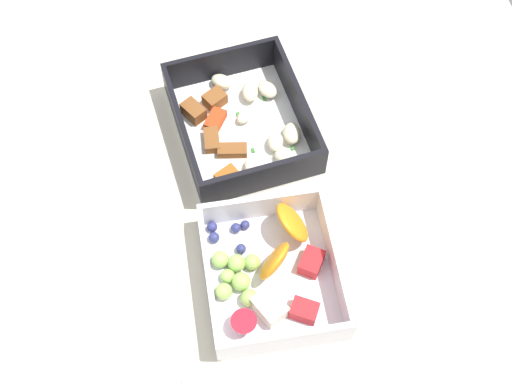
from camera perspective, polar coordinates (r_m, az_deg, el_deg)
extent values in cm
cube|color=beige|center=(75.39, 0.01, -0.77)|extent=(80.00, 80.00, 2.00)
cube|color=white|center=(79.06, -1.24, 5.41)|extent=(19.23, 16.56, 0.60)
cube|color=black|center=(72.46, 0.70, 1.27)|extent=(2.20, 14.70, 4.52)
cube|color=black|center=(82.14, -3.05, 11.11)|extent=(2.20, 14.70, 4.52)
cube|color=black|center=(76.19, -6.38, 5.17)|extent=(16.50, 2.40, 4.52)
cube|color=black|center=(78.39, 3.71, 7.75)|extent=(16.50, 2.40, 4.52)
ellipsoid|color=beige|center=(80.84, -0.54, 8.71)|extent=(3.19, 2.53, 1.42)
ellipsoid|color=beige|center=(82.02, -3.01, 9.59)|extent=(3.19, 3.30, 1.36)
ellipsoid|color=beige|center=(78.90, -1.04, 6.54)|extent=(2.35, 2.51, 1.03)
ellipsoid|color=beige|center=(77.28, 3.14, 5.12)|extent=(3.16, 2.41, 1.46)
ellipsoid|color=beige|center=(81.13, 1.02, 8.92)|extent=(3.33, 3.02, 1.37)
ellipsoid|color=beige|center=(75.60, 2.45, 3.03)|extent=(2.80, 2.86, 1.18)
ellipsoid|color=beige|center=(76.62, 1.69, 4.38)|extent=(3.01, 2.43, 1.32)
ellipsoid|color=beige|center=(75.03, -0.63, 2.27)|extent=(2.35, 1.87, 1.05)
cube|color=brown|center=(80.53, -3.61, 8.06)|extent=(3.02, 3.20, 1.63)
cube|color=#AD5B1E|center=(74.63, -2.50, 1.37)|extent=(2.88, 3.14, 1.03)
cube|color=brown|center=(79.58, -5.46, 7.02)|extent=(3.42, 3.12, 1.74)
cube|color=brown|center=(77.34, -3.87, 4.53)|extent=(3.24, 2.02, 1.14)
cube|color=brown|center=(76.48, -2.08, 3.64)|extent=(2.21, 3.68, 1.03)
cube|color=red|center=(78.99, -3.55, 6.27)|extent=(3.46, 3.15, 1.11)
cube|color=#387A33|center=(82.46, 1.26, 9.11)|extent=(0.60, 0.40, 0.20)
cube|color=#387A33|center=(79.93, -1.51, 6.77)|extent=(0.60, 0.40, 0.20)
cube|color=#387A33|center=(81.36, 0.71, 8.15)|extent=(0.60, 0.40, 0.20)
cube|color=#387A33|center=(76.92, -0.27, 3.63)|extent=(0.60, 0.40, 0.20)
cube|color=#387A33|center=(77.22, 3.20, 3.84)|extent=(0.60, 0.40, 0.20)
cube|color=white|center=(69.91, 1.41, -7.51)|extent=(16.11, 14.27, 0.60)
cube|color=white|center=(65.36, 2.63, -12.80)|extent=(1.07, 13.75, 3.92)
cube|color=white|center=(71.00, 0.38, -1.26)|extent=(1.07, 13.75, 3.92)
cube|color=white|center=(67.56, -4.09, -7.61)|extent=(14.47, 1.09, 3.92)
cube|color=white|center=(68.71, 6.88, -5.92)|extent=(14.47, 1.09, 3.92)
ellipsoid|color=orange|center=(69.59, 3.18, -2.67)|extent=(5.66, 4.97, 4.81)
ellipsoid|color=orange|center=(67.62, 1.89, -5.97)|extent=(5.41, 5.33, 4.88)
cube|color=red|center=(67.63, 4.23, -10.25)|extent=(3.13, 3.37, 1.63)
cube|color=#F4EACC|center=(67.37, 1.20, -10.00)|extent=(4.15, 3.79, 2.02)
cube|color=red|center=(69.60, 4.86, -6.09)|extent=(3.55, 3.36, 1.71)
sphere|color=#9ECC60|center=(68.15, -2.81, -8.64)|extent=(1.79, 1.79, 1.79)
sphere|color=#9ECC60|center=(69.23, -1.70, -6.19)|extent=(1.90, 1.90, 1.90)
sphere|color=#9ECC60|center=(67.77, -0.58, -9.22)|extent=(1.87, 1.87, 1.87)
sphere|color=#9ECC60|center=(68.90, -2.49, -7.33)|extent=(1.52, 1.52, 1.52)
sphere|color=#9ECC60|center=(68.37, -1.31, -7.81)|extent=(1.98, 1.98, 1.98)
sphere|color=#9ECC60|center=(69.33, -0.33, -6.12)|extent=(1.75, 1.75, 1.75)
sphere|color=#9ECC60|center=(69.49, -3.12, -5.88)|extent=(1.86, 1.86, 1.86)
cone|color=red|center=(66.74, -1.05, -11.44)|extent=(2.66, 2.66, 2.12)
sphere|color=navy|center=(70.97, -3.67, -3.97)|extent=(1.19, 1.19, 1.19)
sphere|color=navy|center=(71.59, -0.95, -2.87)|extent=(1.04, 1.04, 1.04)
sphere|color=navy|center=(70.32, -1.32, -4.96)|extent=(1.11, 1.11, 1.11)
sphere|color=navy|center=(71.40, -1.77, -3.15)|extent=(1.11, 1.11, 1.11)
sphere|color=navy|center=(71.56, -3.83, -3.05)|extent=(1.15, 1.15, 1.15)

